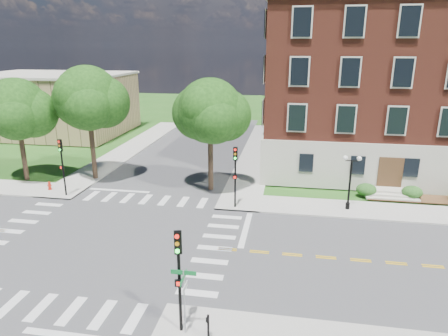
% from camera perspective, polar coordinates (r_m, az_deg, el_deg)
% --- Properties ---
extents(ground, '(160.00, 160.00, 0.00)m').
position_cam_1_polar(ground, '(27.64, -16.38, -9.77)').
color(ground, '#235618').
rests_on(ground, ground).
extents(road_ew, '(90.00, 12.00, 0.01)m').
position_cam_1_polar(road_ew, '(27.64, -16.38, -9.76)').
color(road_ew, '#3D3D3F').
rests_on(road_ew, ground).
extents(road_ns, '(12.00, 90.00, 0.01)m').
position_cam_1_polar(road_ns, '(27.64, -16.38, -9.75)').
color(road_ns, '#3D3D3F').
rests_on(road_ns, ground).
extents(sidewalk_ne, '(34.00, 34.00, 0.12)m').
position_cam_1_polar(sidewalk_ne, '(39.45, 14.77, -1.34)').
color(sidewalk_ne, '#9E9B93').
rests_on(sidewalk_ne, ground).
extents(sidewalk_nw, '(34.00, 34.00, 0.12)m').
position_cam_1_polar(sidewalk_nw, '(47.60, -25.19, 0.72)').
color(sidewalk_nw, '#9E9B93').
rests_on(sidewalk_nw, ground).
extents(crosswalk_east, '(2.20, 10.20, 0.02)m').
position_cam_1_polar(crosswalk_east, '(25.49, -1.34, -11.41)').
color(crosswalk_east, silver).
rests_on(crosswalk_east, ground).
extents(stop_bar_east, '(0.40, 5.50, 0.00)m').
position_cam_1_polar(stop_bar_east, '(27.92, 3.11, -8.76)').
color(stop_bar_east, silver).
rests_on(stop_bar_east, ground).
extents(main_building, '(30.60, 22.40, 16.50)m').
position_cam_1_polar(main_building, '(45.86, 25.87, 10.66)').
color(main_building, '#BBB7A5').
rests_on(main_building, ground).
extents(secondary_building, '(20.40, 15.40, 8.30)m').
position_cam_1_polar(secondary_building, '(62.35, -23.24, 8.48)').
color(secondary_building, '#A18958').
rests_on(secondary_building, ground).
extents(tree_b, '(5.53, 5.53, 9.39)m').
position_cam_1_polar(tree_b, '(40.40, -27.53, 7.45)').
color(tree_b, '#2F1E17').
rests_on(tree_b, ground).
extents(tree_c, '(5.83, 5.83, 10.44)m').
position_cam_1_polar(tree_c, '(38.22, -18.88, 9.38)').
color(tree_c, '#2F1E17').
rests_on(tree_c, ground).
extents(tree_d, '(5.44, 5.44, 9.59)m').
position_cam_1_polar(tree_d, '(33.29, -2.00, 8.12)').
color(tree_d, '#2F1E17').
rests_on(tree_d, ground).
extents(traffic_signal_se, '(0.37, 0.43, 4.80)m').
position_cam_1_polar(traffic_signal_se, '(17.39, -6.47, -14.15)').
color(traffic_signal_se, black).
rests_on(traffic_signal_se, ground).
extents(traffic_signal_ne, '(0.32, 0.35, 4.80)m').
position_cam_1_polar(traffic_signal_ne, '(30.21, 1.62, -0.20)').
color(traffic_signal_ne, black).
rests_on(traffic_signal_ne, ground).
extents(traffic_signal_nw, '(0.38, 0.46, 4.80)m').
position_cam_1_polar(traffic_signal_nw, '(35.24, -22.15, 1.05)').
color(traffic_signal_nw, black).
rests_on(traffic_signal_nw, ground).
extents(twin_lamp_west, '(1.36, 0.36, 4.23)m').
position_cam_1_polar(twin_lamp_west, '(31.52, 17.58, -1.54)').
color(twin_lamp_west, black).
rests_on(twin_lamp_west, ground).
extents(street_sign_pole, '(1.10, 1.10, 3.10)m').
position_cam_1_polar(street_sign_pole, '(17.69, -5.70, -16.88)').
color(street_sign_pole, gray).
rests_on(street_sign_pole, ground).
extents(push_button_post, '(0.14, 0.21, 1.20)m').
position_cam_1_polar(push_button_post, '(18.20, -2.28, -21.60)').
color(push_button_post, black).
rests_on(push_button_post, ground).
extents(fire_hydrant, '(0.35, 0.35, 0.75)m').
position_cam_1_polar(fire_hydrant, '(37.96, -23.66, -2.34)').
color(fire_hydrant, red).
rests_on(fire_hydrant, ground).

